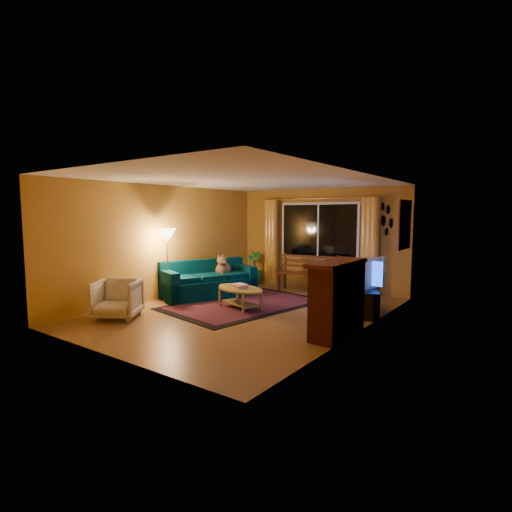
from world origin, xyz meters
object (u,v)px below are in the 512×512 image
Objects in this scene: floor_lamp at (167,265)px; tv_console at (367,301)px; bench at (308,283)px; armchair at (117,297)px; sofa at (208,279)px; coffee_table at (240,298)px.

floor_lamp is 1.35× the size of tv_console.
bench is 3.33m from floor_lamp.
armchair reaches higher than bench.
sofa is (-1.54, -1.81, 0.19)m from bench.
tv_console is at bearing -38.20° from bench.
floor_lamp reaches higher than tv_console.
bench is 2.39m from sofa.
sofa reaches higher than armchair.
sofa is at bearing 168.11° from tv_console.
tv_console is at bearing 28.10° from coffee_table.
floor_lamp is (-0.40, -0.83, 0.37)m from sofa.
armchair is at bearing -70.15° from sofa.
tv_console is (1.88, -1.15, 0.02)m from bench.
floor_lamp reaches higher than coffee_table.
bench is at bearing 83.44° from coffee_table.
coffee_table is 2.43m from tv_console.
sofa is 3.49m from tv_console.
bench is 0.96× the size of floor_lamp.
sofa is 2.30m from armchair.
floor_lamp reaches higher than sofa.
bench is at bearing 53.75° from floor_lamp.
floor_lamp is at bearing -167.93° from coffee_table.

